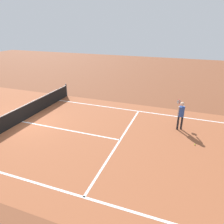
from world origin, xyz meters
name	(u,v)px	position (x,y,z in m)	size (l,w,h in m)	color
ground_plane	(22,122)	(0.00, 0.00, 0.00)	(60.00, 60.00, 0.00)	brown
court_surface_inbounds	(22,122)	(0.00, 0.00, 0.00)	(10.62, 24.40, 0.00)	#9E5433
line_sideline_left	(72,194)	(-4.11, -5.95, 0.00)	(0.10, 11.89, 0.01)	white
line_sideline_right	(132,110)	(4.11, -5.95, 0.00)	(0.10, 11.89, 0.01)	white
line_service_near	(120,140)	(0.00, -6.40, 0.00)	(8.22, 0.10, 0.01)	white
line_center_service	(67,130)	(0.00, -3.20, 0.00)	(0.10, 6.40, 0.01)	white
net	(21,114)	(0.00, 0.00, 0.49)	(10.50, 0.09, 1.07)	#33383D
player_near	(181,112)	(2.34, -9.19, 1.04)	(1.19, 0.53, 1.66)	black
tennis_ball_by_baseline	(195,145)	(0.82, -10.06, 0.03)	(0.07, 0.07, 0.07)	#CCE033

